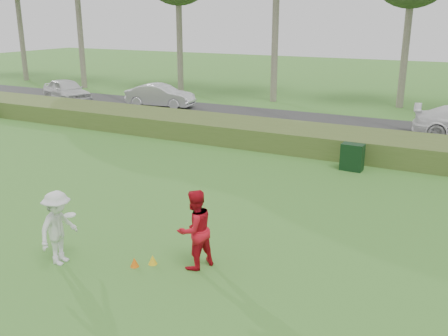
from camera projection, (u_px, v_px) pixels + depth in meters
The scene contains 10 objects.
ground at pixel (146, 265), 11.72m from camera, with size 120.00×120.00×0.00m, color #357527.
reed_strip at pixel (308, 139), 21.79m from camera, with size 80.00×3.00×0.90m, color #455D25.
park_road at pixel (337, 126), 26.16m from camera, with size 80.00×6.00×0.06m, color #2D2D2D.
player_white at pixel (58, 228), 11.58m from camera, with size 0.92×1.21×1.79m.
player_red at pixel (195, 229), 11.38m from camera, with size 0.92×0.72×1.89m, color red.
cone_orange at pixel (134, 262), 11.63m from camera, with size 0.20×0.20×0.22m, color orange.
cone_yellow at pixel (153, 260), 11.74m from camera, with size 0.21×0.21×0.23m, color yellow.
utility_cabinet at pixel (352, 157), 18.76m from camera, with size 0.82×0.51×1.02m, color black.
car_left at pixel (67, 91), 32.94m from camera, with size 1.81×4.50×1.53m, color silver.
car_mid at pixel (160, 96), 31.30m from camera, with size 1.51×4.32×1.42m, color silver.
Camera 1 is at (6.44, -8.53, 5.64)m, focal length 40.00 mm.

